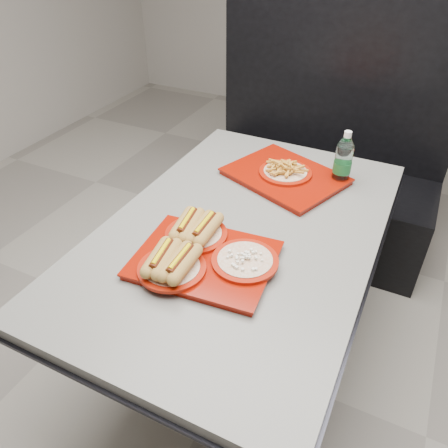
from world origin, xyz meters
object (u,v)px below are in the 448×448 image
at_px(water_bottle, 343,162).
at_px(tray_far, 285,174).
at_px(diner_table, 241,263).
at_px(tray_near, 200,253).
at_px(booth_bench, 318,174).

bearing_deg(water_bottle, tray_far, -162.02).
xyz_separation_m(diner_table, tray_near, (-0.04, -0.22, 0.20)).
xyz_separation_m(booth_bench, water_bottle, (0.23, -0.65, 0.45)).
xyz_separation_m(tray_far, water_bottle, (0.21, 0.07, 0.07)).
bearing_deg(diner_table, booth_bench, 90.00).
distance_m(diner_table, tray_far, 0.42).
bearing_deg(water_bottle, diner_table, -117.35).
distance_m(diner_table, booth_bench, 1.11).
height_order(diner_table, tray_far, tray_far).
height_order(diner_table, tray_near, tray_near).
relative_size(diner_table, tray_far, 2.66).
bearing_deg(tray_far, diner_table, -93.31).
bearing_deg(booth_bench, diner_table, -90.00).
relative_size(tray_far, water_bottle, 2.38).
distance_m(tray_far, water_bottle, 0.23).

